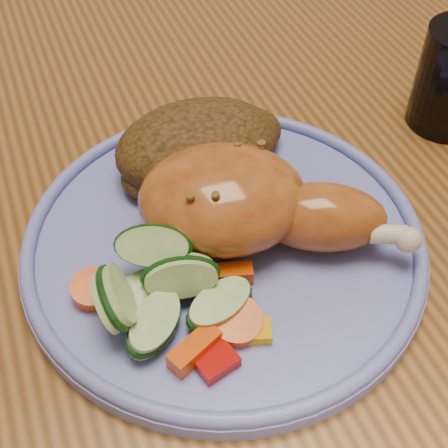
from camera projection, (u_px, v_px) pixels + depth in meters
name	position (u px, v px, depth m)	size (l,w,h in m)	color
dining_table	(259.00, 178.00, 0.61)	(0.90, 1.40, 0.75)	brown
chair_far	(117.00, 26.00, 1.13)	(0.42, 0.42, 0.91)	#4C2D16
plate	(224.00, 244.00, 0.44)	(0.28, 0.28, 0.01)	#6770C1
plate_rim	(224.00, 234.00, 0.43)	(0.28, 0.28, 0.01)	#6770C1
chicken_leg	(247.00, 203.00, 0.42)	(0.18, 0.14, 0.06)	#AC5B24
rice_pilaf	(201.00, 146.00, 0.47)	(0.14, 0.09, 0.05)	#4F3413
vegetable_pile	(166.00, 295.00, 0.38)	(0.12, 0.12, 0.06)	#A50A05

